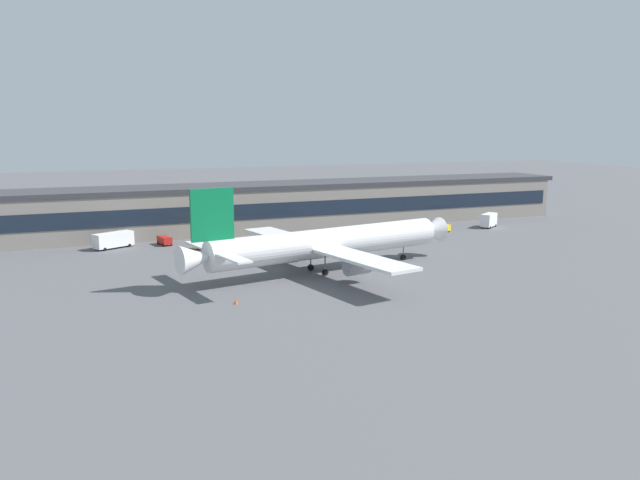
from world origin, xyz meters
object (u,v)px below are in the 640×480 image
Objects in this scene: pushback_tractor at (316,235)px; fuel_truck at (114,239)px; stair_truck at (489,220)px; traffic_cone_0 at (236,302)px; baggage_tug at (443,227)px; airliner at (324,243)px; follow_me_car at (164,240)px; catering_truck at (211,239)px.

fuel_truck is at bearing 171.83° from pushback_tractor.
stair_truck is 91.47m from fuel_truck.
baggage_tug is at bearing 34.08° from traffic_cone_0.
fuel_truck is 2.12× the size of baggage_tug.
fuel_truck is at bearing 130.85° from airliner.
stair_truck is 47.41m from pushback_tractor.
fuel_truck is 12.23× the size of traffic_cone_0.
follow_me_car is at bearing 175.16° from stair_truck.
baggage_tug is 0.87× the size of follow_me_car.
pushback_tractor is at bearing 55.70° from traffic_cone_0.
fuel_truck is at bearing 153.15° from catering_truck.
baggage_tug is (43.76, 29.00, -4.10)m from airliner.
follow_me_car is at bearing 120.79° from airliner.
fuel_truck is 44.25m from pushback_tractor.
catering_truck is 1.84× the size of baggage_tug.
catering_truck is at bearing -47.25° from follow_me_car.
fuel_truck reaches higher than pushback_tractor.
pushback_tractor reaches higher than traffic_cone_0.
pushback_tractor is at bearing 7.32° from catering_truck.
traffic_cone_0 is (-5.95, -42.19, -1.93)m from catering_truck.
pushback_tractor is (43.79, -6.29, -0.83)m from fuel_truck.
stair_truck reaches higher than pushback_tractor.
airliner reaches higher than follow_me_car.
pushback_tractor is (11.18, 31.42, -4.13)m from airliner.
airliner reaches higher than pushback_tractor.
catering_truck is 42.65m from traffic_cone_0.
stair_truck is at bearing 29.55° from traffic_cone_0.
baggage_tug is at bearing -4.25° from pushback_tractor.
catering_truck is at bearing 116.12° from airliner.
follow_me_car is (-8.38, 9.06, -1.20)m from catering_truck.
fuel_truck is (-32.61, 37.71, -3.30)m from airliner.
stair_truck is 1.16× the size of pushback_tractor.
baggage_tug reaches higher than traffic_cone_0.
traffic_cone_0 is (2.43, -51.25, -0.73)m from follow_me_car.
airliner is 66.09m from stair_truck.
baggage_tug is at bearing -7.14° from follow_me_car.
stair_truck is 8.86× the size of traffic_cone_0.
traffic_cone_0 is at bearing -145.92° from baggage_tug.
follow_me_car is at bearing 170.07° from pushback_tractor.
pushback_tractor is at bearing 70.41° from airliner.
baggage_tug is 76.72m from traffic_cone_0.
airliner is 11.52× the size of follow_me_car.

